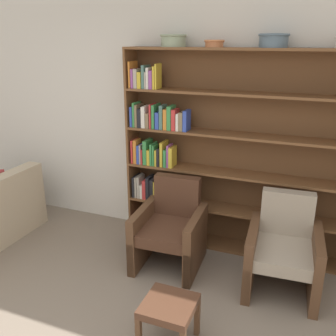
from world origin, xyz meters
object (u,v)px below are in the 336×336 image
Objects in this scene: bowl_stoneware at (214,43)px; armchair_leather at (171,229)px; bowl_slate at (274,40)px; bookshelf at (217,154)px; bowl_terracotta at (173,40)px; footstool at (169,310)px; armchair_cushioned at (284,250)px.

armchair_leather is at bearing -114.99° from bowl_stoneware.
bookshelf is at bearing 177.53° from bowl_slate.
bowl_terracotta is 0.31× the size of armchair_leather.
bowl_slate reaches higher than armchair_leather.
bowl_terracotta reaches higher than bookshelf.
bowl_stoneware is 0.52× the size of footstool.
bookshelf is 2.83× the size of armchair_leather.
bowl_slate is 2.06m from armchair_leather.
bookshelf reaches higher than armchair_cushioned.
armchair_cushioned is at bearing -31.22° from bowl_stoneware.
bowl_terracotta is 0.96× the size of bowl_slate.
bookshelf is 2.83× the size of armchair_cushioned.
bookshelf is at bearing 92.80° from footstool.
bowl_stoneware is 2.45m from footstool.
bowl_terracotta is at bearing -74.23° from armchair_leather.
bowl_terracotta reaches higher than bowl_stoneware.
armchair_cushioned is (1.11, -0.00, 0.00)m from armchair_leather.
footstool is (0.57, -1.58, -1.90)m from bowl_terracotta.
bowl_terracotta is (-0.49, -0.02, 1.15)m from bookshelf.
bowl_stoneware reaches higher than armchair_cushioned.
bowl_terracotta is at bearing 180.00° from bowl_slate.
bowl_slate is 1.92m from armchair_cushioned.
bowl_terracotta is 2.29m from armchair_cushioned.
bowl_stoneware is (-0.07, -0.02, 1.12)m from bookshelf.
bowl_slate is at bearing 0.00° from bowl_terracotta.
armchair_cushioned is 1.28m from footstool.
footstool is (-0.41, -1.58, -1.90)m from bowl_slate.
armchair_cushioned reaches higher than footstool.
footstool is at bearing -84.61° from bowl_stoneware.
bowl_slate is at bearing -62.89° from armchair_cushioned.
bowl_stoneware is at bearing 180.00° from bowl_slate.
footstool is at bearing -87.20° from bookshelf.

